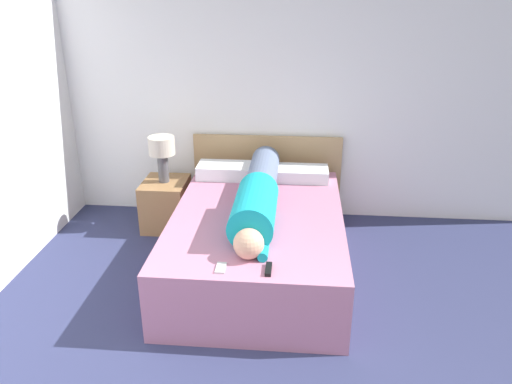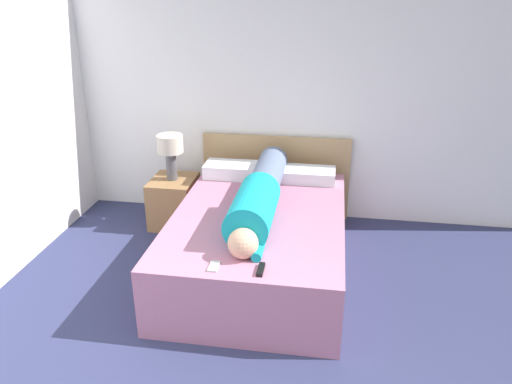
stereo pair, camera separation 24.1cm
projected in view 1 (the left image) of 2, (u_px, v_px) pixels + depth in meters
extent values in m
cube|color=white|center=(285.00, 89.00, 4.80)|extent=(5.51, 0.06, 2.60)
cube|color=#B2708E|center=(258.00, 242.00, 4.13)|extent=(1.37, 2.00, 0.53)
cube|color=tan|center=(267.00, 176.00, 5.10)|extent=(1.49, 0.04, 0.84)
cube|color=olive|center=(166.00, 204.00, 4.90)|extent=(0.42, 0.49, 0.47)
cylinder|color=#4C4C51|center=(163.00, 168.00, 4.76)|extent=(0.10, 0.10, 0.28)
cylinder|color=beige|center=(162.00, 146.00, 4.67)|extent=(0.25, 0.25, 0.17)
sphere|color=tan|center=(249.00, 244.00, 3.34)|extent=(0.21, 0.21, 0.21)
cylinder|color=#149EAD|center=(254.00, 209.00, 3.71)|extent=(0.33, 0.73, 0.33)
cylinder|color=slate|center=(263.00, 175.00, 4.45)|extent=(0.27, 0.86, 0.27)
cylinder|color=#149EAD|center=(264.00, 250.00, 3.40)|extent=(0.07, 0.22, 0.07)
cube|color=white|center=(228.00, 171.00, 4.75)|extent=(0.58, 0.29, 0.13)
cube|color=white|center=(299.00, 174.00, 4.69)|extent=(0.55, 0.29, 0.11)
cube|color=black|center=(268.00, 269.00, 3.22)|extent=(0.04, 0.15, 0.02)
cube|color=#B2B7BC|center=(221.00, 268.00, 3.25)|extent=(0.06, 0.13, 0.01)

